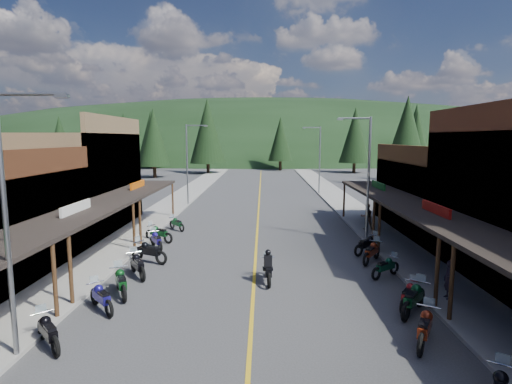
{
  "coord_description": "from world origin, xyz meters",
  "views": [
    {
      "loc": [
        0.41,
        -17.27,
        6.69
      ],
      "look_at": [
        -0.07,
        9.91,
        3.0
      ],
      "focal_mm": 28.0,
      "sensor_mm": 36.0,
      "label": 1
    }
  ],
  "objects_px": {
    "pine_4": "(355,135)",
    "bike_east_7": "(409,294)",
    "shop_west_3": "(68,182)",
    "streetlight_1": "(188,161)",
    "pine_7": "(124,136)",
    "bike_west_10": "(156,239)",
    "pine_11": "(407,134)",
    "rider_on_bike": "(268,269)",
    "streetlight_2": "(366,173)",
    "bike_east_5": "(425,326)",
    "pedestrian_east_a": "(449,279)",
    "bike_east_9": "(372,251)",
    "pine_2": "(208,131)",
    "pine_3": "(280,139)",
    "pine_8": "(107,143)",
    "pine_5": "(416,132)",
    "pedestrian_east_b": "(367,216)",
    "bike_east_6": "(414,297)",
    "bike_west_11": "(159,233)",
    "bike_west_6": "(101,296)",
    "pine_9": "(416,140)",
    "bike_west_8": "(138,264)",
    "bike_west_9": "(149,251)",
    "bike_east_8": "(386,266)",
    "bike_west_12": "(177,223)",
    "shop_east_3": "(449,196)",
    "bike_west_7": "(121,281)",
    "pine_1": "(151,135)",
    "streetlight_3": "(318,157)",
    "bike_east_10": "(367,244)"
  },
  "relations": [
    {
      "from": "pine_2",
      "to": "bike_west_6",
      "type": "xyz_separation_m",
      "value": [
        4.15,
        -60.63,
        -7.38
      ]
    },
    {
      "from": "bike_west_12",
      "to": "pine_3",
      "type": "bearing_deg",
      "value": 37.05
    },
    {
      "from": "shop_west_3",
      "to": "streetlight_1",
      "type": "bearing_deg",
      "value": 57.44
    },
    {
      "from": "bike_west_6",
      "to": "bike_west_11",
      "type": "distance_m",
      "value": 10.4
    },
    {
      "from": "streetlight_2",
      "to": "bike_west_10",
      "type": "relative_size",
      "value": 3.79
    },
    {
      "from": "bike_east_5",
      "to": "pedestrian_east_a",
      "type": "xyz_separation_m",
      "value": [
        2.34,
        3.5,
        0.3
      ]
    },
    {
      "from": "shop_west_3",
      "to": "pine_1",
      "type": "height_order",
      "value": "pine_1"
    },
    {
      "from": "pine_2",
      "to": "pine_3",
      "type": "relative_size",
      "value": 1.27
    },
    {
      "from": "streetlight_3",
      "to": "pine_3",
      "type": "xyz_separation_m",
      "value": [
        -2.95,
        36.0,
        2.02
      ]
    },
    {
      "from": "bike_east_6",
      "to": "rider_on_bike",
      "type": "height_order",
      "value": "rider_on_bike"
    },
    {
      "from": "pine_7",
      "to": "pine_9",
      "type": "distance_m",
      "value": 64.01
    },
    {
      "from": "shop_east_3",
      "to": "pine_5",
      "type": "relative_size",
      "value": 0.78
    },
    {
      "from": "pine_5",
      "to": "streetlight_1",
      "type": "bearing_deg",
      "value": -129.32
    },
    {
      "from": "pine_9",
      "to": "bike_east_7",
      "type": "relative_size",
      "value": 5.42
    },
    {
      "from": "pedestrian_east_a",
      "to": "bike_east_7",
      "type": "bearing_deg",
      "value": -70.95
    },
    {
      "from": "pine_2",
      "to": "streetlight_3",
      "type": "bearing_deg",
      "value": -58.81
    },
    {
      "from": "bike_west_10",
      "to": "streetlight_3",
      "type": "bearing_deg",
      "value": 30.37
    },
    {
      "from": "bike_west_11",
      "to": "bike_west_12",
      "type": "distance_m",
      "value": 3.38
    },
    {
      "from": "pine_5",
      "to": "bike_west_8",
      "type": "bearing_deg",
      "value": -119.27
    },
    {
      "from": "shop_east_3",
      "to": "bike_east_9",
      "type": "height_order",
      "value": "shop_east_3"
    },
    {
      "from": "pine_8",
      "to": "bike_west_8",
      "type": "height_order",
      "value": "pine_8"
    },
    {
      "from": "bike_west_9",
      "to": "bike_west_7",
      "type": "bearing_deg",
      "value": -152.7
    },
    {
      "from": "streetlight_3",
      "to": "bike_west_12",
      "type": "distance_m",
      "value": 23.17
    },
    {
      "from": "pine_5",
      "to": "bike_west_8",
      "type": "relative_size",
      "value": 6.2
    },
    {
      "from": "rider_on_bike",
      "to": "bike_east_7",
      "type": "bearing_deg",
      "value": -29.44
    },
    {
      "from": "bike_east_5",
      "to": "streetlight_2",
      "type": "bearing_deg",
      "value": 113.83
    },
    {
      "from": "shop_west_3",
      "to": "bike_west_11",
      "type": "distance_m",
      "value": 8.75
    },
    {
      "from": "bike_west_9",
      "to": "bike_east_8",
      "type": "relative_size",
      "value": 1.2
    },
    {
      "from": "streetlight_2",
      "to": "pine_7",
      "type": "height_order",
      "value": "pine_7"
    },
    {
      "from": "pine_2",
      "to": "pedestrian_east_b",
      "type": "relative_size",
      "value": 7.5
    },
    {
      "from": "rider_on_bike",
      "to": "bike_east_10",
      "type": "bearing_deg",
      "value": 35.45
    },
    {
      "from": "bike_west_11",
      "to": "bike_west_6",
      "type": "bearing_deg",
      "value": -148.38
    },
    {
      "from": "pine_11",
      "to": "streetlight_3",
      "type": "bearing_deg",
      "value": -148.49
    },
    {
      "from": "pine_3",
      "to": "bike_east_8",
      "type": "bearing_deg",
      "value": -87.93
    },
    {
      "from": "pine_7",
      "to": "bike_west_10",
      "type": "bearing_deg",
      "value": -69.62
    },
    {
      "from": "pine_11",
      "to": "bike_east_9",
      "type": "xyz_separation_m",
      "value": [
        -13.72,
        -34.29,
        -6.55
      ]
    },
    {
      "from": "bike_east_8",
      "to": "bike_east_10",
      "type": "relative_size",
      "value": 0.9
    },
    {
      "from": "pine_2",
      "to": "pine_9",
      "type": "height_order",
      "value": "pine_2"
    },
    {
      "from": "bike_east_10",
      "to": "pine_1",
      "type": "bearing_deg",
      "value": 166.66
    },
    {
      "from": "bike_west_7",
      "to": "pedestrian_east_b",
      "type": "bearing_deg",
      "value": 14.63
    },
    {
      "from": "streetlight_2",
      "to": "pine_1",
      "type": "relative_size",
      "value": 0.64
    },
    {
      "from": "pine_7",
      "to": "pine_9",
      "type": "height_order",
      "value": "pine_7"
    },
    {
      "from": "pine_4",
      "to": "bike_east_7",
      "type": "bearing_deg",
      "value": -100.78
    },
    {
      "from": "pine_8",
      "to": "pine_5",
      "type": "bearing_deg",
      "value": 29.74
    },
    {
      "from": "pine_7",
      "to": "bike_west_12",
      "type": "height_order",
      "value": "pine_7"
    },
    {
      "from": "pine_11",
      "to": "bike_east_7",
      "type": "height_order",
      "value": "pine_11"
    },
    {
      "from": "pine_7",
      "to": "streetlight_3",
      "type": "bearing_deg",
      "value": -49.74
    },
    {
      "from": "streetlight_2",
      "to": "pine_2",
      "type": "bearing_deg",
      "value": 108.73
    },
    {
      "from": "shop_east_3",
      "to": "bike_west_9",
      "type": "relative_size",
      "value": 4.64
    },
    {
      "from": "bike_west_8",
      "to": "pedestrian_east_a",
      "type": "xyz_separation_m",
      "value": [
        13.66,
        -2.73,
        0.31
      ]
    }
  ]
}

